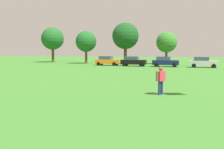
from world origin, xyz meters
TOP-DOWN VIEW (x-y plane):
  - ground_plane at (0.00, 30.00)m, footprint 160.00×160.00m
  - adult_bystander at (6.46, 15.62)m, footprint 0.55×0.71m
  - parked_car_orange_0 at (-6.06, 44.28)m, footprint 4.30×2.02m
  - parked_car_black_1 at (-1.11, 43.54)m, footprint 4.30×2.02m
  - parked_car_navy_2 at (4.32, 43.52)m, footprint 4.30×2.02m
  - parked_car_silver_3 at (10.25, 43.15)m, footprint 4.30×2.02m
  - tree_far_left at (-22.08, 53.15)m, footprint 5.15×5.15m
  - tree_left at (-12.46, 49.89)m, footprint 4.32×4.32m
  - tree_right at (-4.23, 50.66)m, footprint 5.33×5.33m
  - tree_far_right at (3.79, 52.15)m, footprint 4.10×4.10m

SIDE VIEW (x-z plane):
  - ground_plane at x=0.00m, z-range 0.00..0.00m
  - parked_car_orange_0 at x=-6.06m, z-range 0.02..1.70m
  - parked_car_black_1 at x=-1.11m, z-range 0.02..1.70m
  - parked_car_navy_2 at x=4.32m, z-range 0.02..1.70m
  - parked_car_silver_3 at x=10.25m, z-range 0.02..1.70m
  - adult_bystander at x=6.46m, z-range 0.16..1.86m
  - tree_far_right at x=3.79m, z-range 1.12..7.51m
  - tree_left at x=-12.46m, z-range 1.18..7.91m
  - tree_far_left at x=-22.08m, z-range 1.41..9.44m
  - tree_right at x=-4.23m, z-range 1.45..9.76m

